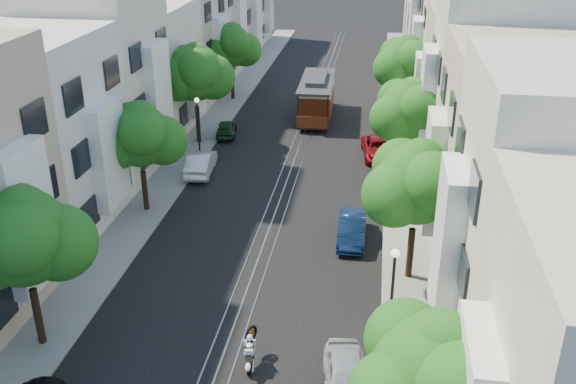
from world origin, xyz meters
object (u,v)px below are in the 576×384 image
at_px(cable_car, 317,95).
at_px(parked_car_e_mid, 352,229).
at_px(lamp_east, 393,283).
at_px(parked_car_e_near, 346,378).
at_px(tree_e_a, 434,378).
at_px(parked_car_e_far, 379,148).
at_px(tree_w_b, 140,137).
at_px(tree_e_d, 407,63).
at_px(tree_w_a, 24,240).
at_px(sportbike_rider, 250,349).
at_px(tree_w_d, 232,47).
at_px(tree_e_b, 418,185).
at_px(lamp_west, 198,119).
at_px(tree_e_c, 410,112).
at_px(parked_car_w_mid, 201,163).
at_px(parked_car_w_far, 227,128).
at_px(tree_w_c, 196,74).

xyz_separation_m(cable_car, parked_car_e_mid, (3.90, -19.86, -1.17)).
bearing_deg(lamp_east, parked_car_e_near, -116.28).
bearing_deg(lamp_east, tree_e_a, -82.21).
height_order(parked_car_e_near, parked_car_e_far, parked_car_e_near).
bearing_deg(cable_car, tree_w_b, -114.21).
bearing_deg(tree_e_d, tree_w_a, -116.41).
height_order(tree_w_b, sportbike_rider, tree_w_b).
bearing_deg(lamp_east, tree_w_d, 112.80).
distance_m(tree_e_b, tree_w_d, 30.60).
bearing_deg(cable_car, lamp_west, -125.30).
bearing_deg(cable_car, tree_e_d, -10.87).
bearing_deg(tree_e_d, tree_e_c, -90.00).
distance_m(tree_w_b, sportbike_rider, 15.07).
bearing_deg(parked_car_w_mid, parked_car_e_far, -163.52).
relative_size(sportbike_rider, cable_car, 0.22).
bearing_deg(parked_car_e_far, tree_e_c, -75.13).
relative_size(tree_e_c, lamp_west, 1.57).
bearing_deg(tree_w_d, parked_car_w_far, -80.45).
relative_size(parked_car_e_mid, parked_car_w_far, 1.16).
xyz_separation_m(tree_e_a, sportbike_rider, (-6.11, 4.96, -3.64)).
bearing_deg(parked_car_e_far, lamp_west, -177.10).
bearing_deg(tree_e_c, lamp_east, -93.44).
relative_size(tree_e_b, tree_w_c, 0.94).
bearing_deg(tree_w_d, tree_w_a, -90.00).
relative_size(tree_e_d, cable_car, 0.85).
bearing_deg(lamp_west, parked_car_e_near, -62.17).
distance_m(parked_car_e_near, parked_car_e_mid, 11.28).
relative_size(tree_e_b, tree_e_c, 1.03).
relative_size(lamp_east, sportbike_rider, 2.34).
bearing_deg(parked_car_e_far, tree_w_c, 168.96).
bearing_deg(parked_car_e_far, cable_car, 115.39).
xyz_separation_m(sportbike_rider, parked_car_w_mid, (-6.75, 17.77, -0.07)).
bearing_deg(parked_car_e_far, parked_car_e_near, -99.06).
xyz_separation_m(parked_car_e_mid, parked_car_w_far, (-10.00, 14.58, -0.07)).
distance_m(tree_e_d, cable_car, 7.50).
bearing_deg(tree_w_d, sportbike_rider, -76.31).
height_order(tree_e_c, tree_w_c, tree_w_c).
relative_size(tree_e_a, lamp_west, 1.51).
bearing_deg(sportbike_rider, cable_car, 84.83).
bearing_deg(tree_w_d, lamp_east, -67.20).
bearing_deg(cable_car, parked_car_e_far, -58.89).
distance_m(tree_e_a, tree_e_d, 34.00).
bearing_deg(tree_w_c, cable_car, 43.03).
bearing_deg(tree_w_a, tree_w_c, 90.00).
height_order(tree_w_b, lamp_west, tree_w_b).
distance_m(tree_e_c, parked_car_e_far, 5.95).
relative_size(tree_w_b, lamp_east, 1.51).
relative_size(cable_car, parked_car_w_far, 2.35).
distance_m(tree_w_a, cable_car, 31.22).
relative_size(tree_e_a, tree_w_a, 0.94).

